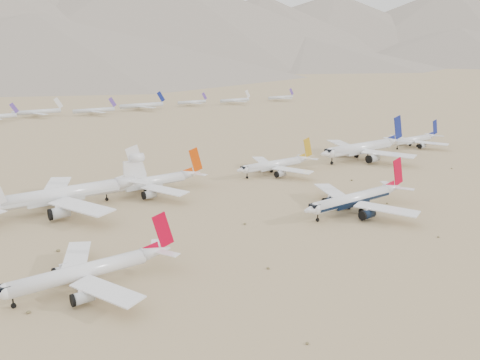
{
  "coord_description": "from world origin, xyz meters",
  "views": [
    {
      "loc": [
        -112.73,
        -100.19,
        53.7
      ],
      "look_at": [
        -15.25,
        38.72,
        7.0
      ],
      "focal_mm": 35.0,
      "sensor_mm": 36.0,
      "label": 1
    }
  ],
  "objects_px": {
    "main_airliner": "(357,199)",
    "second_airliner": "(89,270)",
    "row2_navy_widebody": "(364,148)",
    "row2_white_trijet": "(68,193)"
  },
  "relations": [
    {
      "from": "row2_navy_widebody",
      "to": "row2_white_trijet",
      "type": "relative_size",
      "value": 1.02
    },
    {
      "from": "main_airliner",
      "to": "second_airliner",
      "type": "height_order",
      "value": "main_airliner"
    },
    {
      "from": "second_airliner",
      "to": "row2_navy_widebody",
      "type": "relative_size",
      "value": 0.72
    },
    {
      "from": "second_airliner",
      "to": "row2_navy_widebody",
      "type": "bearing_deg",
      "value": 19.0
    },
    {
      "from": "main_airliner",
      "to": "row2_navy_widebody",
      "type": "height_order",
      "value": "row2_navy_widebody"
    },
    {
      "from": "main_airliner",
      "to": "second_airliner",
      "type": "relative_size",
      "value": 1.11
    },
    {
      "from": "second_airliner",
      "to": "row2_navy_widebody",
      "type": "distance_m",
      "value": 169.11
    },
    {
      "from": "row2_navy_widebody",
      "to": "row2_white_trijet",
      "type": "xyz_separation_m",
      "value": [
        -147.8,
        5.71,
        0.07
      ]
    },
    {
      "from": "row2_white_trijet",
      "to": "second_airliner",
      "type": "bearing_deg",
      "value": -101.25
    },
    {
      "from": "main_airliner",
      "to": "second_airliner",
      "type": "bearing_deg",
      "value": -179.42
    }
  ]
}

